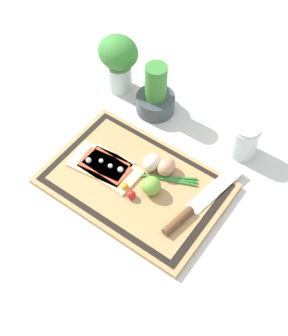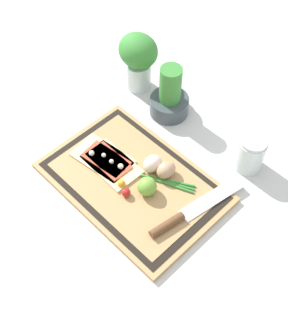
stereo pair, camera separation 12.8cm
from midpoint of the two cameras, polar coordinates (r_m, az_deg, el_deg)
ground_plane at (r=1.29m, az=1.52°, el=-2.17°), size 6.00×6.00×0.00m
cutting_board at (r=1.28m, az=1.53°, el=-1.94°), size 0.48×0.33×0.02m
pizza_slice_near at (r=1.31m, az=-2.23°, el=1.01°), size 0.18×0.12×0.02m
pizza_slice_far at (r=1.30m, az=-1.24°, el=0.35°), size 0.17×0.10×0.02m
knife at (r=1.22m, az=7.73°, el=-6.03°), size 0.08×0.30×0.02m
egg_brown at (r=1.27m, az=5.57°, el=-0.42°), size 0.05×0.06×0.05m
egg_pink at (r=1.28m, az=3.89°, el=0.35°), size 0.05×0.06×0.05m
lime at (r=1.23m, az=3.44°, el=-2.38°), size 0.05×0.05×0.05m
cherry_tomato_red at (r=1.24m, az=0.74°, el=-3.22°), size 0.02×0.02×0.02m
cherry_tomato_yellow at (r=1.25m, az=0.11°, el=-2.10°), size 0.02×0.02×0.02m
scallion_bunch at (r=1.28m, az=3.04°, el=-1.21°), size 0.26×0.15×0.01m
herb_pot at (r=1.43m, az=5.74°, el=8.34°), size 0.12×0.12×0.17m
sauce_jar at (r=1.34m, az=15.49°, el=1.39°), size 0.08×0.08×0.11m
herb_glass at (r=1.47m, az=1.85°, el=13.16°), size 0.13×0.11×0.20m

